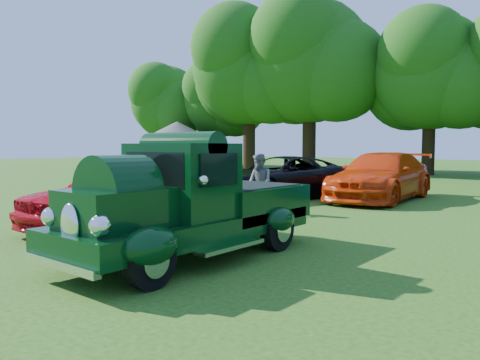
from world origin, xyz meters
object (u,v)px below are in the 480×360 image
Objects in this scene: hero_pickup at (192,208)px; back_car_orange at (381,176)px; back_car_lime at (188,168)px; back_car_black at (281,177)px; gazebo at (177,139)px; spectator_pink at (218,179)px; spectator_white at (133,176)px; red_convertible at (122,192)px; spectator_grey at (259,183)px.

hero_pickup is 0.87× the size of back_car_orange.
hero_pickup is 0.94× the size of back_car_lime.
back_car_black is 23.95m from gazebo.
hero_pickup is 0.91× the size of back_car_black.
hero_pickup reaches higher than spectator_pink.
back_car_lime is 2.69× the size of spectator_white.
red_convertible is 4.75m from spectator_pink.
spectator_pink is (-4.45, 5.66, -0.03)m from hero_pickup.
spectator_white reaches higher than spectator_pink.
hero_pickup is 2.53× the size of spectator_white.
gazebo is (-19.69, 13.52, 1.65)m from back_car_black.
gazebo reaches higher than back_car_lime.
hero_pickup is 0.76× the size of gazebo.
back_car_black is at bearing -12.40° from spectator_white.
spectator_grey is 27.20m from gazebo.
gazebo is at bearing 161.75° from back_car_black.
back_car_orange is 25.56m from gazebo.
spectator_pink is (-1.16, 4.61, -0.01)m from red_convertible.
hero_pickup reaches higher than back_car_orange.
back_car_black is (-0.47, 7.19, -0.06)m from red_convertible.
spectator_grey is 0.86× the size of spectator_white.
spectator_white is 0.30× the size of gazebo.
spectator_pink is at bearing -88.59° from back_car_black.
back_car_orange reaches higher than back_car_black.
back_car_lime is 0.92× the size of back_car_orange.
spectator_pink is at bearing -21.11° from spectator_white.
back_car_orange is 8.31m from spectator_white.
back_car_lime reaches higher than red_convertible.
spectator_white is (-5.05, -6.60, 0.15)m from back_car_orange.
back_car_lime is at bearing -176.96° from back_car_orange.
red_convertible is 7.21m from back_car_black.
back_car_black is 3.42m from back_car_orange.
red_convertible is 10.11m from back_car_lime.
spectator_white is at bearing -97.31° from back_car_black.
spectator_white is (3.48, -5.74, 0.11)m from back_car_lime.
back_car_orange is at bearing -27.48° from gazebo.
back_car_lime is at bearing -172.85° from back_car_black.
back_car_black is 5.29m from spectator_white.
back_car_black is 2.68m from spectator_pink.
spectator_pink is (-3.62, -4.34, -0.02)m from back_car_orange.
spectator_pink is at bearing -178.29° from spectator_grey.
back_car_black is at bearing -34.48° from gazebo.
gazebo is (-20.17, 20.72, 1.59)m from red_convertible.
back_car_orange reaches higher than red_convertible.
spectator_pink is (-0.68, -2.59, 0.05)m from back_car_black.
hero_pickup is 5.33m from spectator_grey.
spectator_pink is (4.91, -3.48, -0.06)m from back_car_lime.
hero_pickup is at bearing -71.24° from back_car_lime.
gazebo is at bearing 111.20° from back_car_lime.
red_convertible is 0.74× the size of gazebo.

